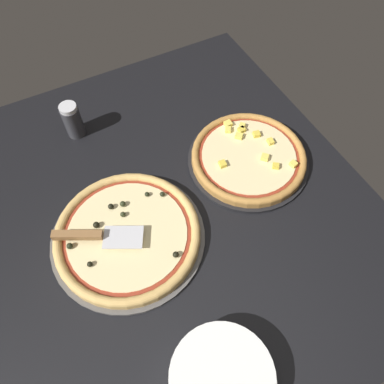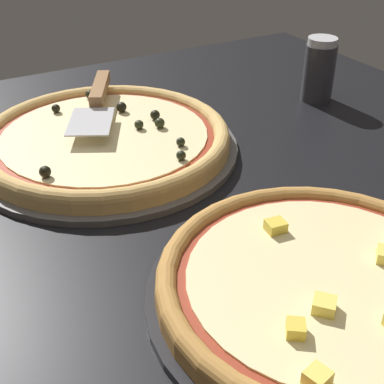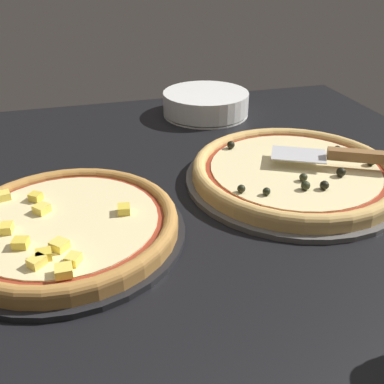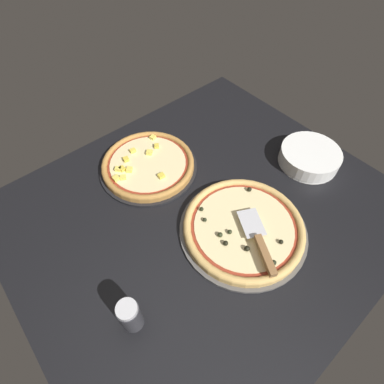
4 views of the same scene
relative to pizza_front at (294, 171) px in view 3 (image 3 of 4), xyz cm
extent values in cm
cube|color=black|center=(-4.08, 15.15, -4.28)|extent=(128.95, 113.98, 3.60)
cylinder|color=#565451|center=(0.02, 0.00, -1.98)|extent=(42.81, 42.81, 1.00)
cylinder|color=#DBAD60|center=(0.02, 0.00, -0.58)|extent=(40.24, 40.24, 1.80)
torus|color=#DBAD60|center=(0.02, 0.00, 0.32)|extent=(40.24, 40.24, 2.56)
cylinder|color=maroon|center=(0.02, 0.00, 0.40)|extent=(34.98, 34.98, 0.15)
cylinder|color=beige|center=(0.02, 0.00, 0.52)|extent=(33.00, 33.00, 0.40)
sphere|color=black|center=(-9.44, -0.91, 1.54)|extent=(1.64, 1.64, 1.64)
sphere|color=black|center=(-6.52, 13.75, 1.45)|extent=(1.45, 1.45, 1.45)
sphere|color=black|center=(-5.74, -6.56, 1.61)|extent=(1.78, 1.78, 1.78)
sphere|color=black|center=(4.22, -11.89, 1.46)|extent=(1.47, 1.47, 1.47)
sphere|color=black|center=(12.12, 8.93, 1.55)|extent=(1.66, 1.66, 1.66)
sphere|color=#282D19|center=(-5.54, 1.15, 1.48)|extent=(1.51, 1.51, 1.51)
sphere|color=black|center=(-3.07, -14.94, 1.55)|extent=(1.66, 1.66, 1.66)
sphere|color=black|center=(-8.55, 9.83, 1.42)|extent=(1.39, 1.39, 1.39)
sphere|color=#282D19|center=(-8.67, 2.40, 1.56)|extent=(1.67, 1.67, 1.67)
cylinder|color=black|center=(-7.47, 43.95, -1.98)|extent=(38.19, 38.19, 1.00)
cylinder|color=#B77F3D|center=(-7.47, 43.95, -0.54)|extent=(35.90, 35.90, 1.88)
torus|color=#B77F3D|center=(-7.47, 43.95, 0.40)|extent=(35.90, 35.90, 2.26)
cylinder|color=maroon|center=(-7.47, 43.95, 0.47)|extent=(31.20, 31.20, 0.15)
cylinder|color=beige|center=(-7.47, 43.95, 0.60)|extent=(29.44, 29.44, 0.40)
cube|color=yellow|center=(-16.99, 47.06, 1.45)|extent=(2.02, 2.24, 1.31)
cube|color=#F9E05B|center=(-19.09, 43.15, 1.45)|extent=(2.66, 2.57, 1.31)
cube|color=#F9E05B|center=(-4.26, 47.49, 1.45)|extent=(3.09, 3.10, 1.31)
cube|color=yellow|center=(-13.18, 50.31, 1.45)|extent=(2.46, 2.54, 1.31)
cube|color=#F4D64C|center=(-8.56, 52.55, 1.45)|extent=(2.40, 2.01, 1.31)
cube|color=yellow|center=(-7.89, 34.64, 1.45)|extent=(2.46, 2.24, 1.31)
cube|color=yellow|center=(0.24, 48.55, 1.45)|extent=(2.53, 2.57, 1.31)
cube|color=#F9E05B|center=(-18.28, 47.96, 1.45)|extent=(2.81, 2.84, 1.31)
cube|color=#F9E05B|center=(2.12, 53.73, 1.45)|extent=(2.44, 2.37, 1.31)
cube|color=#F9E05B|center=(-15.18, 44.92, 1.45)|extent=(3.09, 3.09, 1.31)
cube|color=#F9E05B|center=(-21.27, 44.48, 1.45)|extent=(2.27, 2.27, 1.31)
cube|color=silver|center=(1.62, -1.43, 2.62)|extent=(10.80, 12.43, 0.24)
cube|color=olive|center=(-3.85, -12.00, 3.50)|extent=(8.06, 12.81, 2.00)
cylinder|color=white|center=(42.83, 5.04, -2.13)|extent=(23.26, 23.26, 0.70)
cylinder|color=white|center=(42.83, 5.04, -1.43)|extent=(23.26, 23.26, 0.70)
cylinder|color=white|center=(42.83, 5.04, -0.73)|extent=(23.26, 23.26, 0.70)
cylinder|color=white|center=(42.83, 5.04, -0.03)|extent=(23.26, 23.26, 0.70)
cylinder|color=white|center=(42.83, 5.04, 0.67)|extent=(23.26, 23.26, 0.70)
cylinder|color=white|center=(42.83, 5.04, 1.37)|extent=(23.26, 23.26, 0.70)
cylinder|color=white|center=(42.83, 5.04, 2.07)|extent=(23.26, 23.26, 0.70)
cylinder|color=white|center=(42.83, 5.04, 2.77)|extent=(23.26, 23.26, 0.70)
cylinder|color=white|center=(42.83, 5.04, 3.47)|extent=(23.26, 23.26, 0.70)
camera|label=1|loc=(48.56, -5.31, 92.57)|focal=35.00mm
camera|label=2|loc=(25.61, 74.29, 38.13)|focal=50.00mm
camera|label=3|loc=(-70.71, 40.71, 39.46)|focal=42.00mm
camera|label=4|loc=(-46.50, -27.97, 85.43)|focal=28.00mm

